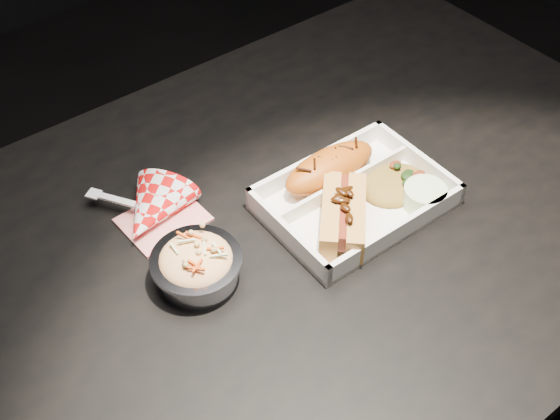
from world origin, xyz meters
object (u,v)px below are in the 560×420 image
at_px(hotdog, 343,214).
at_px(napkin_fork, 152,211).
at_px(dining_table, 300,259).
at_px(food_tray, 354,200).
at_px(fried_pastry, 330,168).
at_px(foil_coleslaw_cup, 196,264).

height_order(hotdog, napkin_fork, napkin_fork).
xyz_separation_m(dining_table, food_tray, (0.07, -0.03, 0.10)).
bearing_deg(fried_pastry, food_tray, -90.86).
distance_m(dining_table, napkin_fork, 0.23).
xyz_separation_m(hotdog, foil_coleslaw_cup, (-0.20, 0.05, -0.00)).
bearing_deg(dining_table, foil_coleslaw_cup, -179.31).
xyz_separation_m(foil_coleslaw_cup, napkin_fork, (0.01, 0.13, -0.01)).
height_order(dining_table, foil_coleslaw_cup, foil_coleslaw_cup).
bearing_deg(fried_pastry, foil_coleslaw_cup, -172.99).
bearing_deg(napkin_fork, fried_pastry, 35.61).
height_order(food_tray, foil_coleslaw_cup, foil_coleslaw_cup).
xyz_separation_m(fried_pastry, foil_coleslaw_cup, (-0.25, -0.03, -0.00)).
bearing_deg(hotdog, dining_table, 70.71).
height_order(food_tray, fried_pastry, fried_pastry).
distance_m(food_tray, foil_coleslaw_cup, 0.25).
height_order(dining_table, food_tray, food_tray).
distance_m(food_tray, napkin_fork, 0.28).
distance_m(fried_pastry, napkin_fork, 0.26).
distance_m(food_tray, fried_pastry, 0.06).
relative_size(hotdog, foil_coleslaw_cup, 1.15).
bearing_deg(foil_coleslaw_cup, hotdog, -14.22).
bearing_deg(dining_table, food_tray, -20.23).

